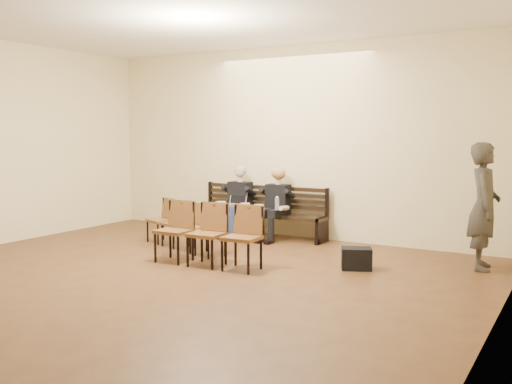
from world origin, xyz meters
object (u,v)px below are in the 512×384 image
chair_row_front (184,226)px  chair_row_back (207,235)px  water_bottle (277,210)px  laptop (234,206)px  bag (356,259)px  passerby (484,197)px  bench (260,224)px  seated_man (237,202)px  seated_woman (275,207)px

chair_row_front → chair_row_back: size_ratio=1.15×
water_bottle → chair_row_back: chair_row_back is taller
chair_row_back → laptop: bearing=110.1°
bag → passerby: 1.99m
laptop → chair_row_front: size_ratio=0.19×
bag → chair_row_front: size_ratio=0.22×
bag → bench: bearing=148.3°
bench → bag: bench is taller
water_bottle → laptop: bearing=175.5°
seated_man → seated_woman: size_ratio=1.05×
passerby → chair_row_back: 3.96m
bench → bag: size_ratio=6.23×
seated_woman → bag: (2.07, -1.40, -0.45)m
bench → chair_row_front: size_ratio=1.38×
passerby → seated_man: bearing=73.2°
water_bottle → bench: bearing=146.5°
passerby → chair_row_back: bearing=106.9°
bench → chair_row_front: chair_row_front is taller
bench → bag: bearing=-31.7°
laptop → chair_row_back: 2.29m
chair_row_back → seated_woman: bearing=90.2°
water_bottle → chair_row_back: 2.04m
water_bottle → bag: 2.26m
seated_man → water_bottle: (0.98, -0.25, -0.06)m
seated_man → chair_row_front: size_ratio=0.67×
water_bottle → seated_man: bearing=165.5°
bench → water_bottle: size_ratio=10.51×
bag → passerby: bearing=31.2°
laptop → passerby: size_ratio=0.17×
chair_row_front → chair_row_back: bearing=-18.5°
seated_woman → laptop: (-0.77, -0.18, -0.02)m
bench → laptop: 0.60m
bench → chair_row_back: chair_row_back is taller
bench → seated_man: bearing=-163.9°
water_bottle → chair_row_front: bearing=-131.2°
chair_row_front → chair_row_back: (1.03, -0.79, 0.07)m
bag → water_bottle: bearing=148.9°
bench → seated_woman: seated_woman is taller
seated_man → chair_row_front: 1.52m
seated_man → bench: bearing=16.1°
chair_row_front → bench: bearing=91.2°
bench → seated_woman: 0.56m
laptop → water_bottle: (0.94, -0.07, -0.01)m
bench → passerby: size_ratio=1.26×
passerby → chair_row_back: size_ratio=1.26×
water_bottle → seated_woman: bearing=123.4°
laptop → bag: laptop is taller
seated_woman → water_bottle: (0.17, -0.25, -0.03)m
bench → water_bottle: water_bottle is taller
water_bottle → passerby: (3.42, -0.23, 0.46)m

